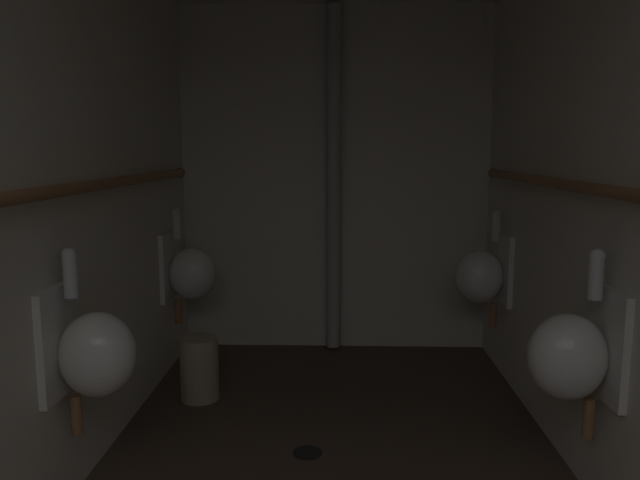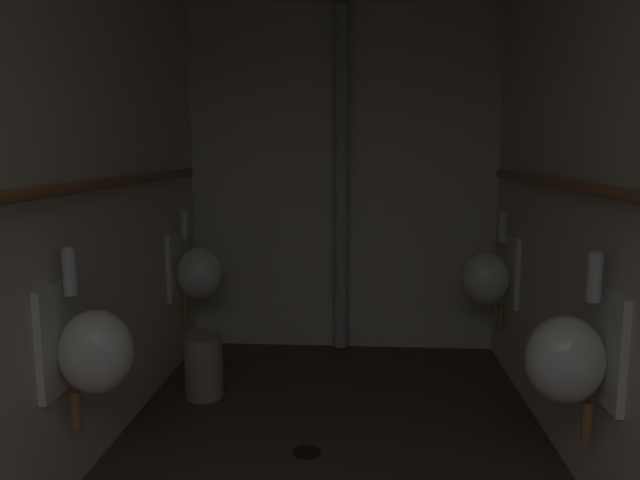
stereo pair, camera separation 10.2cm
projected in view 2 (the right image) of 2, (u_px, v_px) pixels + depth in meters
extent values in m
cube|color=silver|center=(40.00, 209.00, 2.34)|extent=(0.06, 4.20, 2.41)
cube|color=silver|center=(633.00, 214.00, 2.19)|extent=(0.06, 4.20, 2.41)
cube|color=silver|center=(343.00, 182.00, 4.30)|extent=(2.29, 0.06, 2.41)
ellipsoid|color=silver|center=(97.00, 352.00, 2.40)|extent=(0.30, 0.26, 0.34)
cube|color=silver|center=(58.00, 339.00, 2.40)|extent=(0.03, 0.30, 0.44)
cylinder|color=silver|center=(70.00, 275.00, 2.36)|extent=(0.06, 0.06, 0.16)
sphere|color=silver|center=(69.00, 254.00, 2.35)|extent=(0.06, 0.06, 0.06)
cylinder|color=#936038|center=(76.00, 410.00, 2.44)|extent=(0.04, 0.04, 0.16)
ellipsoid|color=silver|center=(199.00, 273.00, 3.92)|extent=(0.30, 0.26, 0.34)
cube|color=silver|center=(176.00, 265.00, 3.92)|extent=(0.03, 0.30, 0.44)
cylinder|color=silver|center=(184.00, 225.00, 3.88)|extent=(0.06, 0.06, 0.16)
sphere|color=silver|center=(184.00, 212.00, 3.87)|extent=(0.06, 0.06, 0.06)
cylinder|color=#936038|center=(186.00, 310.00, 3.96)|extent=(0.04, 0.04, 0.16)
ellipsoid|color=silver|center=(565.00, 360.00, 2.31)|extent=(0.30, 0.26, 0.34)
cube|color=silver|center=(607.00, 348.00, 2.29)|extent=(0.03, 0.30, 0.44)
cylinder|color=silver|center=(594.00, 281.00, 2.26)|extent=(0.06, 0.06, 0.16)
sphere|color=silver|center=(596.00, 258.00, 2.24)|extent=(0.06, 0.06, 0.06)
cylinder|color=#936038|center=(587.00, 422.00, 2.34)|extent=(0.04, 0.04, 0.16)
ellipsoid|color=silver|center=(486.00, 278.00, 3.77)|extent=(0.30, 0.26, 0.34)
cube|color=silver|center=(511.00, 270.00, 3.75)|extent=(0.03, 0.30, 0.44)
cylinder|color=silver|center=(503.00, 229.00, 3.72)|extent=(0.06, 0.06, 0.16)
sphere|color=silver|center=(503.00, 215.00, 3.70)|extent=(0.06, 0.06, 0.06)
cylinder|color=#936038|center=(500.00, 317.00, 3.80)|extent=(0.04, 0.04, 0.16)
cylinder|color=#936038|center=(61.00, 190.00, 2.32)|extent=(0.05, 3.46, 0.05)
sphere|color=#936038|center=(188.00, 172.00, 4.03)|extent=(0.06, 0.06, 0.06)
cylinder|color=#936038|center=(606.00, 192.00, 2.20)|extent=(0.05, 3.36, 0.05)
sphere|color=#936038|center=(501.00, 173.00, 3.86)|extent=(0.06, 0.06, 0.06)
cylinder|color=#B2B2B2|center=(341.00, 183.00, 4.19)|extent=(0.10, 0.10, 2.36)
cylinder|color=black|center=(307.00, 452.00, 2.89)|extent=(0.14, 0.14, 0.01)
cylinder|color=#9E937A|center=(204.00, 367.00, 3.52)|extent=(0.22, 0.22, 0.37)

